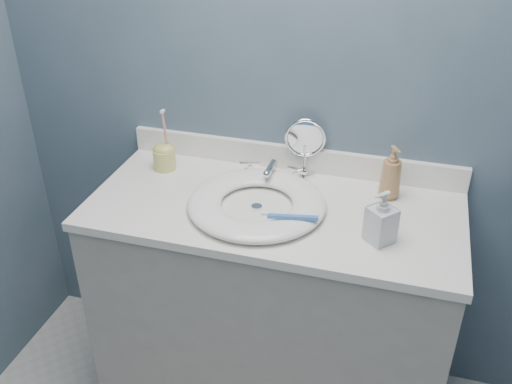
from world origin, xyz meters
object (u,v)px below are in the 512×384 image
(soap_bottle_amber, at_px, (391,172))
(soap_bottle_clear, at_px, (382,217))
(toothbrush_holder, at_px, (164,155))
(makeup_mirror, at_px, (305,144))

(soap_bottle_amber, bearing_deg, soap_bottle_clear, -123.15)
(soap_bottle_amber, xyz_separation_m, soap_bottle_clear, (-0.01, -0.26, -0.01))
(soap_bottle_clear, height_order, toothbrush_holder, toothbrush_holder)
(soap_bottle_clear, bearing_deg, makeup_mirror, 173.55)
(makeup_mirror, xyz_separation_m, soap_bottle_amber, (0.31, -0.08, -0.02))
(makeup_mirror, xyz_separation_m, soap_bottle_clear, (0.30, -0.34, -0.03))
(makeup_mirror, height_order, soap_bottle_clear, makeup_mirror)
(soap_bottle_amber, height_order, toothbrush_holder, toothbrush_holder)
(makeup_mirror, distance_m, soap_bottle_amber, 0.32)
(makeup_mirror, height_order, toothbrush_holder, toothbrush_holder)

